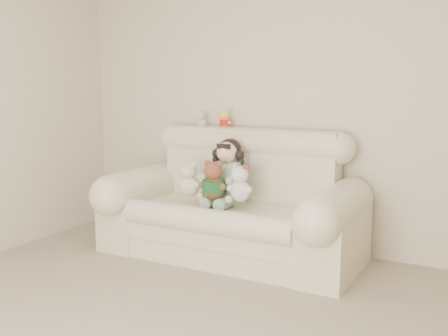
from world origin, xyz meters
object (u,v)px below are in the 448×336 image
white_cat (240,180)px  cream_teddy (189,176)px  seated_child (228,171)px  brown_teddy (214,176)px  sofa (230,195)px

white_cat → cream_teddy: size_ratio=1.02×
seated_child → cream_teddy: bearing=-130.5°
seated_child → brown_teddy: (-0.01, -0.22, -0.01)m
seated_child → brown_teddy: 0.22m
brown_teddy → white_cat: brown_teddy is taller
seated_child → brown_teddy: seated_child is taller
seated_child → brown_teddy: bearing=-83.7°
sofa → white_cat: (0.15, -0.11, 0.15)m
sofa → white_cat: bearing=-36.4°
white_cat → sofa: bearing=157.9°
white_cat → cream_teddy: bearing=-163.3°
brown_teddy → cream_teddy: bearing=169.3°
brown_teddy → cream_teddy: brown_teddy is taller
brown_teddy → cream_teddy: size_ratio=1.10×
white_cat → seated_child: bearing=152.6°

